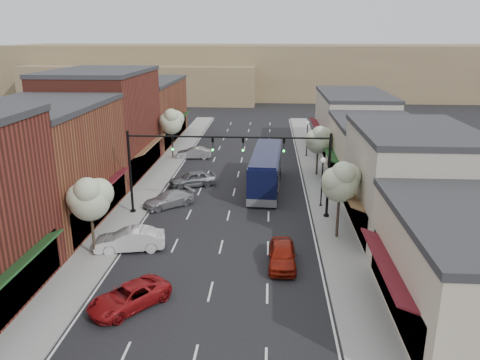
% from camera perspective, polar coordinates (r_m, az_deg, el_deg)
% --- Properties ---
extents(ground, '(160.00, 160.00, 0.00)m').
position_cam_1_polar(ground, '(31.45, -2.71, -9.71)').
color(ground, black).
rests_on(ground, ground).
extents(sidewalk_left, '(2.80, 73.00, 0.15)m').
position_cam_1_polar(sidewalk_left, '(49.85, -10.01, 0.46)').
color(sidewalk_left, gray).
rests_on(sidewalk_left, ground).
extents(sidewalk_right, '(2.80, 73.00, 0.15)m').
position_cam_1_polar(sidewalk_right, '(48.74, 9.57, 0.10)').
color(sidewalk_right, gray).
rests_on(sidewalk_right, ground).
extents(curb_left, '(0.25, 73.00, 0.17)m').
position_cam_1_polar(curb_left, '(49.54, -8.44, 0.43)').
color(curb_left, gray).
rests_on(curb_left, ground).
extents(curb_right, '(0.25, 73.00, 0.17)m').
position_cam_1_polar(curb_right, '(48.61, 7.93, 0.13)').
color(curb_right, gray).
rests_on(curb_right, ground).
extents(bldg_left_midnear, '(10.14, 14.10, 9.40)m').
position_cam_1_polar(bldg_left_midnear, '(39.28, -22.91, 1.73)').
color(bldg_left_midnear, brown).
rests_on(bldg_left_midnear, ground).
extents(bldg_left_midfar, '(10.14, 14.10, 10.90)m').
position_cam_1_polar(bldg_left_midfar, '(51.71, -16.28, 6.71)').
color(bldg_left_midfar, maroon).
rests_on(bldg_left_midfar, ground).
extents(bldg_left_far, '(10.14, 18.10, 8.40)m').
position_cam_1_polar(bldg_left_far, '(66.96, -11.63, 8.23)').
color(bldg_left_far, brown).
rests_on(bldg_left_far, ground).
extents(bldg_right_near, '(9.14, 12.10, 5.90)m').
position_cam_1_polar(bldg_right_near, '(26.73, 26.65, -9.80)').
color(bldg_right_near, '#C1B199').
rests_on(bldg_right_near, ground).
extents(bldg_right_midnear, '(9.14, 12.10, 7.90)m').
position_cam_1_polar(bldg_right_midnear, '(36.90, 19.98, -0.09)').
color(bldg_right_midnear, '#ACA594').
rests_on(bldg_right_midnear, ground).
extents(bldg_right_midfar, '(9.14, 12.10, 6.40)m').
position_cam_1_polar(bldg_right_midfar, '(48.31, 16.08, 3.30)').
color(bldg_right_midfar, '#C1B199').
rests_on(bldg_right_midfar, ground).
extents(bldg_right_far, '(9.14, 16.10, 7.40)m').
position_cam_1_polar(bldg_right_far, '(61.67, 13.48, 6.89)').
color(bldg_right_far, '#ACA594').
rests_on(bldg_right_far, ground).
extents(hill_far, '(120.00, 30.00, 12.00)m').
position_cam_1_polar(hill_far, '(118.18, 2.14, 13.23)').
color(hill_far, '#7A6647').
rests_on(hill_far, ground).
extents(hill_near, '(50.00, 20.00, 8.00)m').
position_cam_1_polar(hill_near, '(110.03, -11.46, 11.57)').
color(hill_near, '#7A6647').
rests_on(hill_near, ground).
extents(signal_mast_right, '(8.22, 0.46, 7.00)m').
position_cam_1_polar(signal_mast_right, '(37.19, 7.20, 2.11)').
color(signal_mast_right, black).
rests_on(signal_mast_right, ground).
extents(signal_mast_left, '(8.22, 0.46, 7.00)m').
position_cam_1_polar(signal_mast_left, '(38.16, -9.91, 2.38)').
color(signal_mast_left, black).
rests_on(signal_mast_left, ground).
extents(tree_right_near, '(2.85, 2.65, 5.95)m').
position_cam_1_polar(tree_right_near, '(33.65, 12.21, -0.08)').
color(tree_right_near, '#47382B').
rests_on(tree_right_near, ground).
extents(tree_right_far, '(2.85, 2.65, 5.43)m').
position_cam_1_polar(tree_right_far, '(49.14, 9.57, 4.96)').
color(tree_right_far, '#47382B').
rests_on(tree_right_far, ground).
extents(tree_left_near, '(2.85, 2.65, 5.69)m').
position_cam_1_polar(tree_left_near, '(31.70, -17.84, -2.05)').
color(tree_left_near, '#47382B').
rests_on(tree_left_near, ground).
extents(tree_left_far, '(2.85, 2.65, 6.13)m').
position_cam_1_polar(tree_left_far, '(55.84, -8.34, 7.12)').
color(tree_left_far, '#47382B').
rests_on(tree_left_far, ground).
extents(lamp_post_near, '(0.44, 0.44, 4.44)m').
position_cam_1_polar(lamp_post_near, '(40.22, 10.01, 0.75)').
color(lamp_post_near, black).
rests_on(lamp_post_near, ground).
extents(lamp_post_far, '(0.44, 0.44, 4.44)m').
position_cam_1_polar(lamp_post_far, '(57.15, 8.20, 5.73)').
color(lamp_post_far, black).
rests_on(lamp_post_far, ground).
extents(coach_bus, '(3.21, 12.06, 3.65)m').
position_cam_1_polar(coach_bus, '(45.09, 3.19, 1.33)').
color(coach_bus, black).
rests_on(coach_bus, ground).
extents(red_hatchback, '(1.80, 4.41, 1.50)m').
position_cam_1_polar(red_hatchback, '(30.54, 5.16, -9.05)').
color(red_hatchback, maroon).
rests_on(red_hatchback, ground).
extents(parked_car_a, '(4.60, 4.93, 1.29)m').
position_cam_1_polar(parked_car_a, '(26.87, -13.37, -13.68)').
color(parked_car_a, maroon).
rests_on(parked_car_a, ground).
extents(parked_car_b, '(4.98, 2.59, 1.56)m').
position_cam_1_polar(parked_car_b, '(33.29, -13.27, -7.10)').
color(parked_car_b, silver).
rests_on(parked_car_b, ground).
extents(parked_car_c, '(4.70, 4.29, 1.32)m').
position_cam_1_polar(parked_car_c, '(40.94, -8.70, -2.34)').
color(parked_car_c, '#9E9DA3').
rests_on(parked_car_c, ground).
extents(parked_car_d, '(4.92, 3.55, 1.56)m').
position_cam_1_polar(parked_car_d, '(46.04, -5.81, 0.15)').
color(parked_car_d, '#5C5F64').
rests_on(parked_car_d, ground).
extents(parked_car_e, '(4.25, 1.82, 1.36)m').
position_cam_1_polar(parked_car_e, '(56.60, -5.65, 3.29)').
color(parked_car_e, '#A8A9AE').
rests_on(parked_car_e, ground).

